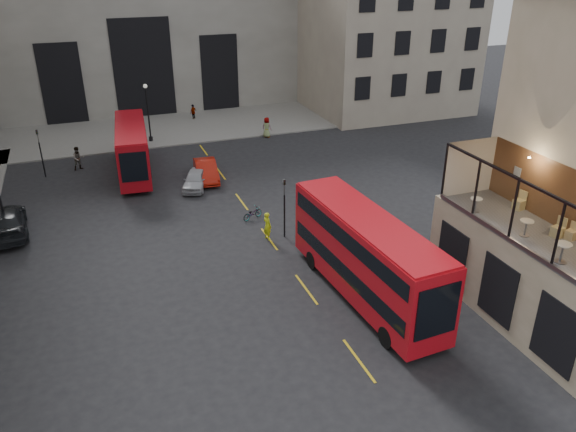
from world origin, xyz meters
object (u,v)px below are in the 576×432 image
object	(u,v)px
pedestrian_b	(141,123)
car_b	(206,170)
traffic_light_near	(284,201)
cafe_table_mid	(526,226)
street_lamp_b	(149,117)
pedestrian_a	(78,158)
cafe_chair_b	(571,234)
cyclist	(267,226)
bus_far	(132,147)
bus_near	(366,253)
bicycle	(252,213)
cafe_chair_d	(519,204)
car_c	(6,222)
car_a	(195,180)
street_lamp_a	(0,201)
cafe_chair_c	(558,231)
traffic_light_far	(40,147)
pedestrian_d	(267,127)
cafe_table_far	(476,203)
cafe_table_near	(562,250)
pedestrian_c	(193,112)

from	to	relation	value
pedestrian_b	car_b	bearing A→B (deg)	-142.36
traffic_light_near	cafe_table_mid	world-z (taller)	cafe_table_mid
street_lamp_b	pedestrian_a	world-z (taller)	street_lamp_b
cafe_chair_b	cyclist	bearing A→B (deg)	126.75
bus_far	car_b	distance (m)	6.12
bus_near	bicycle	world-z (taller)	bus_near
cafe_chair_d	pedestrian_a	bearing A→B (deg)	127.32
car_c	cafe_chair_d	size ratio (longest dim) A/B	6.08
car_a	cafe_table_mid	size ratio (longest dim) A/B	5.21
street_lamp_a	cafe_chair_c	size ratio (longest dim) A/B	5.85
traffic_light_far	pedestrian_d	xyz separation A→B (m)	(19.48, 3.69, -1.48)
car_c	cafe_table_mid	distance (m)	29.70
cafe_table_far	street_lamp_a	bearing A→B (deg)	146.23
bicycle	cafe_chair_c	world-z (taller)	cafe_chair_c
car_b	cafe_chair_c	xyz separation A→B (m)	(10.57, -23.54, 4.13)
pedestrian_a	cafe_chair_b	bearing A→B (deg)	-71.00
bicycle	cafe_chair_b	distance (m)	19.24
pedestrian_d	cafe_chair_b	xyz separation A→B (m)	(3.12, -32.58, 3.89)
street_lamp_b	cafe_chair_b	distance (m)	37.53
street_lamp_b	bicycle	size ratio (longest dim) A/B	3.51
cafe_table_near	bicycle	bearing A→B (deg)	114.03
traffic_light_far	cafe_table_far	xyz separation A→B (m)	(20.50, -25.04, 2.64)
bus_far	cyclist	distance (m)	15.57
cafe_chair_b	cafe_chair_c	xyz separation A→B (m)	(-0.37, 0.40, 0.04)
traffic_light_far	street_lamp_b	world-z (taller)	street_lamp_b
car_a	cyclist	distance (m)	9.91
cafe_table_far	cafe_chair_c	size ratio (longest dim) A/B	0.77
bus_far	pedestrian_b	xyz separation A→B (m)	(1.95, 11.41, -1.36)
pedestrian_c	traffic_light_far	bearing A→B (deg)	0.77
car_a	cafe_table_far	xyz separation A→B (m)	(9.97, -18.73, 4.41)
bus_near	cafe_chair_b	world-z (taller)	cafe_chair_b
cafe_chair_b	bus_far	bearing A→B (deg)	120.39
cyclist	cafe_table_near	bearing A→B (deg)	-170.41
cyclist	cafe_chair_c	xyz separation A→B (m)	(9.31, -12.56, 3.99)
cafe_table_far	traffic_light_near	bearing A→B (deg)	125.69
bus_near	pedestrian_c	world-z (taller)	bus_near
traffic_light_far	bus_far	distance (m)	6.89
pedestrian_b	cyclist	bearing A→B (deg)	-144.56
pedestrian_a	pedestrian_d	distance (m)	17.14
pedestrian_d	traffic_light_near	bearing A→B (deg)	120.96
street_lamp_a	bicycle	bearing A→B (deg)	-10.93
pedestrian_a	cafe_table_mid	distance (m)	34.32
street_lamp_b	bus_near	world-z (taller)	street_lamp_b
traffic_light_far	car_a	distance (m)	12.40
car_a	car_b	size ratio (longest dim) A/B	0.85
pedestrian_b	pedestrian_d	distance (m)	12.40
street_lamp_a	bus_near	size ratio (longest dim) A/B	0.47
bus_far	cafe_table_near	size ratio (longest dim) A/B	11.92
cafe_chair_d	car_c	bearing A→B (deg)	147.05
traffic_light_far	street_lamp_a	distance (m)	10.20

